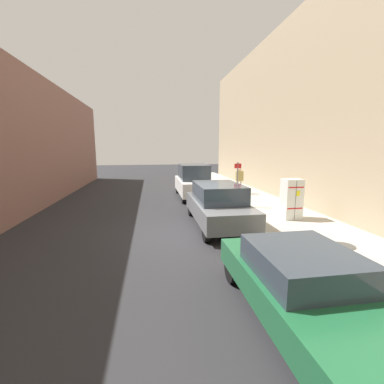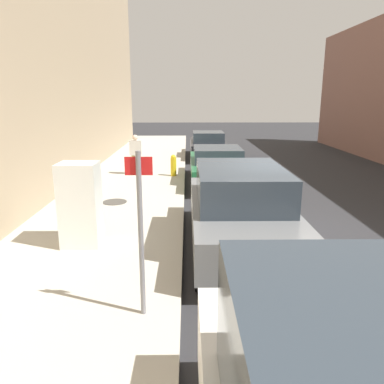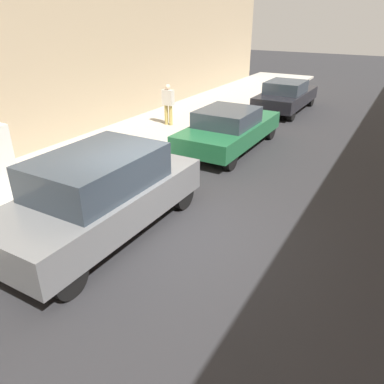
# 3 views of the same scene
# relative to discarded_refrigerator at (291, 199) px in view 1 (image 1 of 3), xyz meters

# --- Properties ---
(ground_plane) EXTENTS (80.00, 80.00, 0.00)m
(ground_plane) POSITION_rel_discarded_refrigerator_xyz_m (4.43, 0.73, -1.00)
(ground_plane) COLOR #28282B
(sidewalk_slab) EXTENTS (3.92, 44.00, 0.14)m
(sidewalk_slab) POSITION_rel_discarded_refrigerator_xyz_m (0.13, 0.73, -0.93)
(sidewalk_slab) COLOR #B2ADA0
(sidewalk_slab) RESTS_ON ground
(building_facade_near) EXTENTS (1.54, 39.60, 10.39)m
(building_facade_near) POSITION_rel_discarded_refrigerator_xyz_m (-2.60, 0.73, 4.20)
(building_facade_near) COLOR tan
(building_facade_near) RESTS_ON ground
(discarded_refrigerator) EXTENTS (0.77, 0.66, 1.73)m
(discarded_refrigerator) POSITION_rel_discarded_refrigerator_xyz_m (0.00, 0.00, 0.00)
(discarded_refrigerator) COLOR silver
(discarded_refrigerator) RESTS_ON sidewalk_slab
(manhole_cover) EXTENTS (0.70, 0.70, 0.02)m
(manhole_cover) POSITION_rel_discarded_refrigerator_xyz_m (0.05, 3.24, -0.86)
(manhole_cover) COLOR #47443F
(manhole_cover) RESTS_ON sidewalk_slab
(street_sign_post) EXTENTS (0.36, 0.07, 2.33)m
(street_sign_post) POSITION_rel_discarded_refrigerator_xyz_m (1.55, -2.58, 0.45)
(street_sign_post) COLOR slate
(street_sign_post) RESTS_ON sidewalk_slab
(pedestrian_walking_far) EXTENTS (0.50, 0.23, 1.73)m
(pedestrian_walking_far) POSITION_rel_discarded_refrigerator_xyz_m (0.14, -6.26, 0.14)
(pedestrian_walking_far) COLOR beige
(pedestrian_walking_far) RESTS_ON sidewalk_slab
(parked_van_white) EXTENTS (1.96, 4.63, 2.13)m
(parked_van_white) POSITION_rel_discarded_refrigerator_xyz_m (3.27, -6.10, 0.05)
(parked_van_white) COLOR silver
(parked_van_white) RESTS_ON ground
(parked_suv_gray) EXTENTS (1.97, 4.69, 1.74)m
(parked_suv_gray) POSITION_rel_discarded_refrigerator_xyz_m (3.27, 0.08, -0.10)
(parked_suv_gray) COLOR slate
(parked_suv_gray) RESTS_ON ground
(parked_sedan_green) EXTENTS (1.90, 4.58, 1.38)m
(parked_sedan_green) POSITION_rel_discarded_refrigerator_xyz_m (3.27, 6.20, -0.29)
(parked_sedan_green) COLOR #1E6038
(parked_sedan_green) RESTS_ON ground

